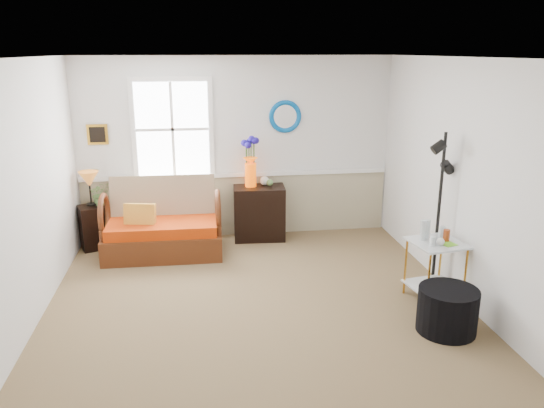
{
  "coord_description": "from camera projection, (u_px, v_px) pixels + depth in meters",
  "views": [
    {
      "loc": [
        -0.59,
        -5.06,
        2.67
      ],
      "look_at": [
        0.22,
        0.5,
        1.03
      ],
      "focal_mm": 35.0,
      "sensor_mm": 36.0,
      "label": 1
    }
  ],
  "objects": [
    {
      "name": "floor",
      "position": [
        258.0,
        311.0,
        5.63
      ],
      "size": [
        4.5,
        5.0,
        0.01
      ],
      "primitive_type": "cube",
      "color": "olive",
      "rests_on": "ground"
    },
    {
      "name": "ceiling",
      "position": [
        256.0,
        58.0,
        4.9
      ],
      "size": [
        4.5,
        5.0,
        0.01
      ],
      "primitive_type": "cube",
      "color": "white",
      "rests_on": "walls"
    },
    {
      "name": "walls",
      "position": [
        257.0,
        193.0,
        5.27
      ],
      "size": [
        4.51,
        5.01,
        2.6
      ],
      "color": "white",
      "rests_on": "floor"
    },
    {
      "name": "wainscot",
      "position": [
        238.0,
        205.0,
        7.86
      ],
      "size": [
        4.46,
        0.02,
        0.9
      ],
      "primitive_type": "cube",
      "color": "tan",
      "rests_on": "walls"
    },
    {
      "name": "chair_rail",
      "position": [
        238.0,
        175.0,
        7.72
      ],
      "size": [
        4.46,
        0.04,
        0.06
      ],
      "primitive_type": "cube",
      "color": "white",
      "rests_on": "walls"
    },
    {
      "name": "window",
      "position": [
        173.0,
        129.0,
        7.41
      ],
      "size": [
        1.14,
        0.06,
        1.44
      ],
      "primitive_type": null,
      "color": "white",
      "rests_on": "walls"
    },
    {
      "name": "picture",
      "position": [
        98.0,
        134.0,
        7.29
      ],
      "size": [
        0.28,
        0.03,
        0.28
      ],
      "primitive_type": "cube",
      "color": "#AE791F",
      "rests_on": "walls"
    },
    {
      "name": "mirror",
      "position": [
        285.0,
        116.0,
        7.6
      ],
      "size": [
        0.47,
        0.07,
        0.47
      ],
      "primitive_type": "torus",
      "rotation": [
        1.57,
        0.0,
        0.0
      ],
      "color": "#015FB7",
      "rests_on": "walls"
    },
    {
      "name": "loveseat",
      "position": [
        162.0,
        218.0,
        7.08
      ],
      "size": [
        1.56,
        0.9,
        1.01
      ],
      "primitive_type": null,
      "rotation": [
        0.0,
        0.0,
        -0.02
      ],
      "color": "#52250B",
      "rests_on": "floor"
    },
    {
      "name": "throw_pillow",
      "position": [
        140.0,
        219.0,
        6.96
      ],
      "size": [
        0.42,
        0.18,
        0.41
      ],
      "primitive_type": null,
      "rotation": [
        0.0,
        0.0,
        -0.2
      ],
      "color": "#C66413",
      "rests_on": "loveseat"
    },
    {
      "name": "lamp_stand",
      "position": [
        93.0,
        227.0,
        7.35
      ],
      "size": [
        0.45,
        0.45,
        0.61
      ],
      "primitive_type": null,
      "rotation": [
        0.0,
        0.0,
        0.38
      ],
      "color": "black",
      "rests_on": "floor"
    },
    {
      "name": "table_lamp",
      "position": [
        90.0,
        189.0,
        7.2
      ],
      "size": [
        0.28,
        0.28,
        0.49
      ],
      "primitive_type": null,
      "rotation": [
        0.0,
        0.0,
        0.06
      ],
      "color": "#C66E24",
      "rests_on": "lamp_stand"
    },
    {
      "name": "potted_plant",
      "position": [
        101.0,
        196.0,
        7.29
      ],
      "size": [
        0.39,
        0.41,
        0.25
      ],
      "primitive_type": "imported",
      "rotation": [
        0.0,
        0.0,
        0.38
      ],
      "color": "#5C8244",
      "rests_on": "lamp_stand"
    },
    {
      "name": "cabinet",
      "position": [
        259.0,
        213.0,
        7.71
      ],
      "size": [
        0.76,
        0.51,
        0.78
      ],
      "primitive_type": null,
      "rotation": [
        0.0,
        0.0,
        -0.06
      ],
      "color": "black",
      "rests_on": "floor"
    },
    {
      "name": "flower_vase",
      "position": [
        250.0,
        162.0,
        7.52
      ],
      "size": [
        0.24,
        0.24,
        0.71
      ],
      "primitive_type": null,
      "rotation": [
        0.0,
        0.0,
        -0.18
      ],
      "color": "#E34C03",
      "rests_on": "cabinet"
    },
    {
      "name": "side_table",
      "position": [
        435.0,
        271.0,
        5.81
      ],
      "size": [
        0.61,
        0.61,
        0.68
      ],
      "primitive_type": null,
      "rotation": [
        0.0,
        0.0,
        0.16
      ],
      "color": "#C38524",
      "rests_on": "floor"
    },
    {
      "name": "tabletop_items",
      "position": [
        437.0,
        231.0,
        5.71
      ],
      "size": [
        0.47,
        0.47,
        0.22
      ],
      "primitive_type": null,
      "rotation": [
        0.0,
        0.0,
        0.3
      ],
      "color": "silver",
      "rests_on": "side_table"
    },
    {
      "name": "floor_lamp",
      "position": [
        439.0,
        212.0,
        5.98
      ],
      "size": [
        0.26,
        0.26,
        1.81
      ],
      "primitive_type": null,
      "rotation": [
        0.0,
        0.0,
        0.0
      ],
      "color": "black",
      "rests_on": "floor"
    },
    {
      "name": "ottoman",
      "position": [
        447.0,
        310.0,
        5.18
      ],
      "size": [
        0.58,
        0.58,
        0.45
      ],
      "primitive_type": "cylinder",
      "rotation": [
        0.0,
        0.0,
        -0.0
      ],
      "color": "black",
      "rests_on": "floor"
    }
  ]
}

